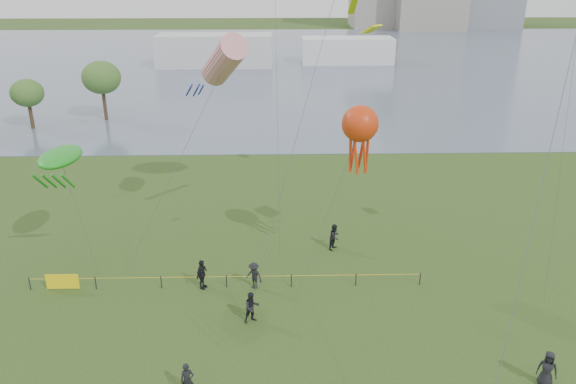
{
  "coord_description": "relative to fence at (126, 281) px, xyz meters",
  "views": [
    {
      "loc": [
        -0.64,
        -15.85,
        18.54
      ],
      "look_at": [
        0.0,
        10.0,
        8.0
      ],
      "focal_mm": 35.0,
      "sensor_mm": 36.0,
      "label": 1
    }
  ],
  "objects": [
    {
      "name": "lake",
      "position": [
        9.81,
        85.88,
        -0.53
      ],
      "size": [
        400.0,
        120.0,
        0.08
      ],
      "primitive_type": "cube",
      "color": "slate",
      "rests_on": "ground_plane"
    },
    {
      "name": "pavilion_left",
      "position": [
        -2.19,
        80.88,
        2.45
      ],
      "size": [
        22.0,
        8.0,
        6.0
      ],
      "primitive_type": "cube",
      "color": "silver",
      "rests_on": "ground_plane"
    },
    {
      "name": "pavilion_right",
      "position": [
        23.81,
        83.88,
        1.95
      ],
      "size": [
        18.0,
        7.0,
        5.0
      ],
      "primitive_type": "cube",
      "color": "silver",
      "rests_on": "ground_plane"
    },
    {
      "name": "fence",
      "position": [
        0.0,
        0.0,
        0.0
      ],
      "size": [
        24.07,
        0.07,
        1.05
      ],
      "color": "black",
      "rests_on": "ground_plane"
    },
    {
      "name": "spectator_a",
      "position": [
        7.82,
        -3.62,
        0.37
      ],
      "size": [
        1.11,
        1.01,
        1.84
      ],
      "primitive_type": "imported",
      "rotation": [
        0.0,
        0.0,
        0.44
      ],
      "color": "black",
      "rests_on": "ground_plane"
    },
    {
      "name": "spectator_b",
      "position": [
        7.83,
        -0.15,
        0.33
      ],
      "size": [
        1.31,
        1.17,
        1.76
      ],
      "primitive_type": "imported",
      "rotation": [
        0.0,
        0.0,
        -0.57
      ],
      "color": "black",
      "rests_on": "ground_plane"
    },
    {
      "name": "spectator_c",
      "position": [
        4.64,
        -0.06,
        0.41
      ],
      "size": [
        0.88,
        1.22,
        1.92
      ],
      "primitive_type": "imported",
      "rotation": [
        0.0,
        0.0,
        1.16
      ],
      "color": "black",
      "rests_on": "ground_plane"
    },
    {
      "name": "spectator_d",
      "position": [
        21.85,
        -9.09,
        0.38
      ],
      "size": [
        1.08,
        0.93,
        1.87
      ],
      "primitive_type": "imported",
      "rotation": [
        0.0,
        0.0,
        -0.45
      ],
      "color": "black",
      "rests_on": "ground_plane"
    },
    {
      "name": "spectator_f",
      "position": [
        5.06,
        -9.36,
        0.31
      ],
      "size": [
        0.69,
        0.52,
        1.73
      ],
      "primitive_type": "imported",
      "rotation": [
        0.0,
        0.0,
        0.18
      ],
      "color": "black",
      "rests_on": "ground_plane"
    },
    {
      "name": "spectator_g",
      "position": [
        13.28,
        4.87,
        0.38
      ],
      "size": [
        1.11,
        1.15,
        1.87
      ],
      "primitive_type": "imported",
      "rotation": [
        0.0,
        0.0,
        0.94
      ],
      "color": "black",
      "rests_on": "ground_plane"
    },
    {
      "name": "kite_windsock",
      "position": [
        6.02,
        5.94,
        12.32
      ],
      "size": [
        8.39,
        6.81,
        14.78
      ],
      "rotation": [
        0.0,
        0.0,
        -0.39
      ],
      "color": "#3F3F42"
    },
    {
      "name": "kite_creature",
      "position": [
        -3.98,
        2.96,
        7.0
      ],
      "size": [
        2.95,
        4.63,
        8.0
      ],
      "rotation": [
        0.0,
        0.0,
        -0.13
      ],
      "color": "#3F3F42"
    },
    {
      "name": "kite_octopus",
      "position": [
        14.11,
        1.35,
        9.35
      ],
      "size": [
        4.79,
        3.39,
        11.06
      ],
      "rotation": [
        0.0,
        0.0,
        0.41
      ],
      "color": "#3F3F42"
    }
  ]
}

